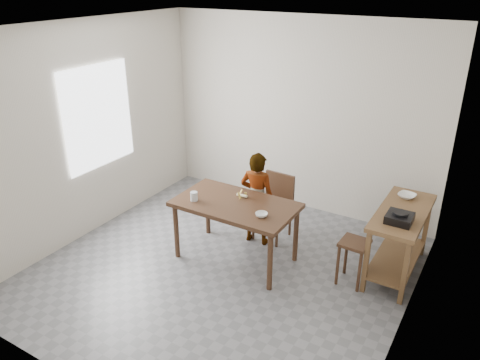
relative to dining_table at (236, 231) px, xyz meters
The scene contains 17 objects.
floor 0.50m from the dining_table, 90.00° to the right, with size 4.00×4.00×0.04m, color slate.
ceiling 2.36m from the dining_table, 90.00° to the right, with size 4.00×4.00×0.04m, color white.
wall_back 1.98m from the dining_table, 90.00° to the left, with size 4.00×0.04×2.70m, color beige.
wall_front 2.52m from the dining_table, 90.00° to the right, with size 4.00×0.04×2.70m, color beige.
wall_left 2.26m from the dining_table, behind, with size 0.04×4.00×2.70m, color beige.
wall_right 2.26m from the dining_table, ahead, with size 0.04×4.00×2.70m, color beige.
window_pane 2.27m from the dining_table, behind, with size 0.02×1.10×1.30m, color white.
dining_table is the anchor object (origin of this frame).
prep_counter 1.86m from the dining_table, 22.15° to the left, with size 0.50×1.20×0.80m, color brown, non-canonical shape.
child 0.53m from the dining_table, 87.33° to the left, with size 0.44×0.29×1.21m, color silver.
dining_chair 0.68m from the dining_table, 78.00° to the left, with size 0.41×0.41×0.84m, color #3E2617, non-canonical shape.
stool 1.38m from the dining_table, 10.57° to the left, with size 0.30×0.30×0.52m, color #3E2617, non-canonical shape.
glass_tumbler 0.65m from the dining_table, 156.48° to the right, with size 0.09×0.09×0.11m, color silver.
small_bowl 0.59m from the dining_table, 18.12° to the right, with size 0.14×0.14×0.04m, color white.
banana 0.43m from the dining_table, 94.19° to the left, with size 0.16×0.11×0.05m, color yellow, non-canonical shape.
serving_bowl 2.03m from the dining_table, 31.84° to the left, with size 0.20×0.20×0.05m, color white.
gas_burner 1.85m from the dining_table, 13.49° to the left, with size 0.26×0.26×0.09m, color black.
Camera 1 is at (2.51, -3.79, 3.19)m, focal length 35.00 mm.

